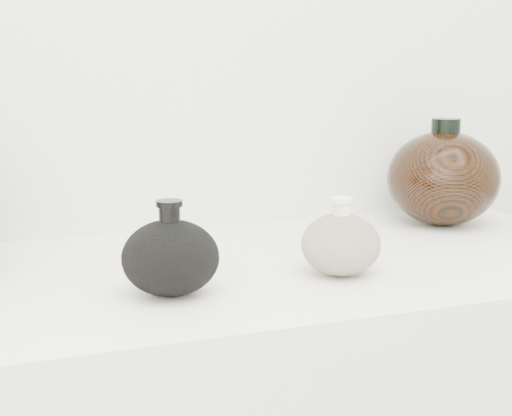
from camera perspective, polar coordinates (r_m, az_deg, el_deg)
name	(u,v)px	position (r m, az deg, el deg)	size (l,w,h in m)	color
black_gourd_vase	(171,257)	(0.87, -6.85, -3.90)	(0.14, 0.14, 0.12)	black
cream_gourd_vase	(341,244)	(0.95, 6.80, -2.84)	(0.11, 0.11, 0.10)	#C3B798
right_round_pot	(443,178)	(1.28, 14.75, 2.35)	(0.25, 0.25, 0.19)	black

